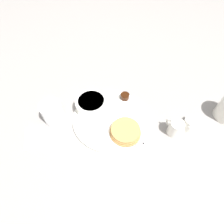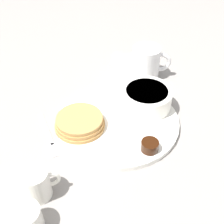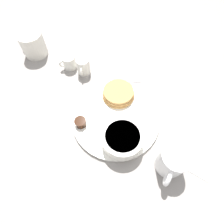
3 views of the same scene
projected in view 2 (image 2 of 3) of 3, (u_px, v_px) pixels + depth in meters
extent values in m
plane|color=gray|center=(117.00, 122.00, 0.67)|extent=(4.00, 4.00, 0.00)
cylinder|color=white|center=(118.00, 121.00, 0.66)|extent=(0.29, 0.29, 0.01)
cylinder|color=#B78447|center=(80.00, 125.00, 0.64)|extent=(0.11, 0.11, 0.01)
cylinder|color=#B78447|center=(80.00, 122.00, 0.63)|extent=(0.11, 0.11, 0.01)
cylinder|color=#B78447|center=(79.00, 119.00, 0.63)|extent=(0.10, 0.10, 0.01)
cylinder|color=white|center=(146.00, 98.00, 0.68)|extent=(0.12, 0.12, 0.05)
cylinder|color=white|center=(147.00, 92.00, 0.67)|extent=(0.10, 0.10, 0.01)
cylinder|color=black|center=(150.00, 146.00, 0.58)|extent=(0.04, 0.04, 0.02)
cylinder|color=white|center=(159.00, 102.00, 0.69)|extent=(0.04, 0.04, 0.02)
sphere|color=white|center=(159.00, 96.00, 0.68)|extent=(0.02, 0.02, 0.02)
cylinder|color=white|center=(146.00, 62.00, 0.78)|extent=(0.08, 0.08, 0.09)
torus|color=white|center=(161.00, 62.00, 0.78)|extent=(0.06, 0.01, 0.06)
cylinder|color=white|center=(37.00, 184.00, 0.50)|extent=(0.05, 0.05, 0.06)
torus|color=white|center=(51.00, 179.00, 0.50)|extent=(0.04, 0.02, 0.04)
cone|color=white|center=(21.00, 178.00, 0.48)|extent=(0.02, 0.02, 0.01)
cylinder|color=white|center=(27.00, 220.00, 0.46)|extent=(0.05, 0.05, 0.05)
cone|color=white|center=(17.00, 204.00, 0.45)|extent=(0.02, 0.02, 0.01)
cube|color=silver|center=(46.00, 128.00, 0.65)|extent=(0.05, 0.10, 0.00)
cube|color=silver|center=(54.00, 149.00, 0.60)|extent=(0.03, 0.04, 0.00)
cube|color=white|center=(127.00, 60.00, 0.88)|extent=(0.10, 0.09, 0.00)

